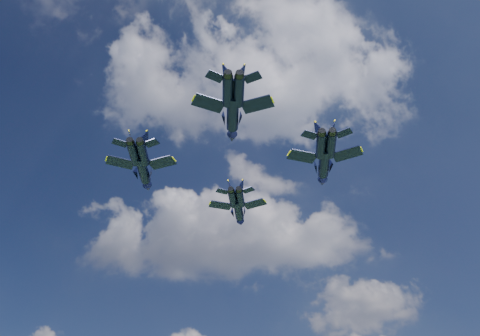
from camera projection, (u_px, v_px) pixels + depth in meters
name	position (u px, v px, depth m)	size (l,w,h in m)	color
jet_lead	(239.00, 210.00, 101.65)	(12.56, 15.93, 3.84)	black
jet_left	(143.00, 171.00, 87.63)	(13.07, 16.98, 4.03)	black
jet_right	(324.00, 164.00, 89.46)	(14.27, 18.10, 4.37)	black
jet_slot	(233.00, 115.00, 74.50)	(12.88, 16.85, 3.99)	black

